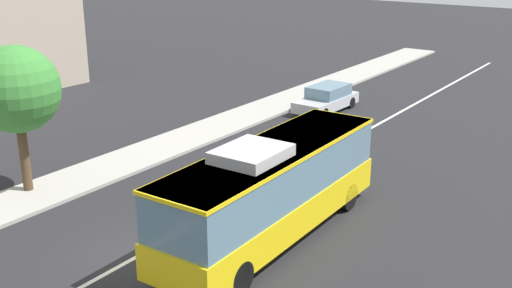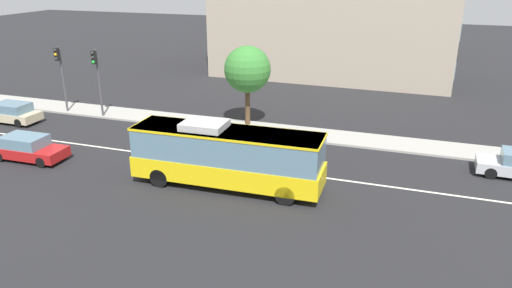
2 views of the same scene
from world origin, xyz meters
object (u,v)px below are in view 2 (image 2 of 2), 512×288
sedan_beige (11,113)px  traffic_light_near_corner (60,68)px  street_tree_kerbside_left (247,70)px  transit_bus (227,154)px  sedan_red (28,148)px  traffic_light_mid_block (97,72)px

sedan_beige → traffic_light_near_corner: traffic_light_near_corner is taller
street_tree_kerbside_left → transit_bus: bearing=-76.4°
sedan_red → traffic_light_near_corner: 10.04m
sedan_red → traffic_light_mid_block: 8.93m
transit_bus → street_tree_kerbside_left: street_tree_kerbside_left is taller
sedan_beige → traffic_light_near_corner: bearing=-124.6°
sedan_beige → traffic_light_near_corner: 4.84m
traffic_light_near_corner → street_tree_kerbside_left: 14.70m
traffic_light_near_corner → traffic_light_mid_block: same height
sedan_beige → sedan_red: (6.57, -5.38, 0.00)m
transit_bus → street_tree_kerbside_left: 10.36m
transit_bus → sedan_red: size_ratio=2.22×
sedan_beige → traffic_light_mid_block: traffic_light_mid_block is taller
street_tree_kerbside_left → traffic_light_mid_block: bearing=-170.8°
sedan_red → traffic_light_near_corner: size_ratio=0.87×
transit_bus → traffic_light_mid_block: (-13.55, 8.01, 1.75)m
traffic_light_near_corner → traffic_light_mid_block: (3.44, -0.18, 0.00)m
traffic_light_mid_block → street_tree_kerbside_left: size_ratio=0.90×
traffic_light_near_corner → traffic_light_mid_block: size_ratio=1.00×
sedan_beige → traffic_light_mid_block: size_ratio=0.87×
traffic_light_near_corner → street_tree_kerbside_left: bearing=95.2°
sedan_beige → traffic_light_mid_block: (5.67, 3.04, 2.84)m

